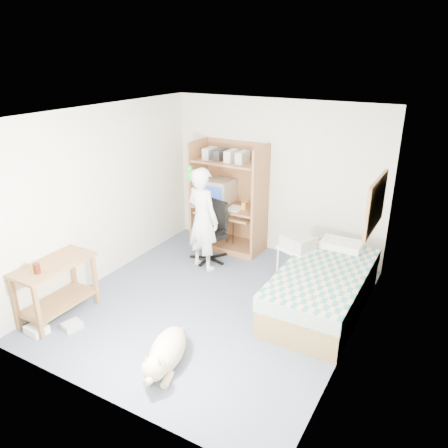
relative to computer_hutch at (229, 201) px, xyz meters
name	(u,v)px	position (x,y,z in m)	size (l,w,h in m)	color
floor	(212,304)	(0.70, -1.74, -0.82)	(4.00, 4.00, 0.00)	#4B5666
wall_back	(276,178)	(0.70, 0.26, 0.43)	(3.60, 0.02, 2.50)	silver
wall_right	(358,247)	(2.50, -1.74, 0.43)	(0.02, 4.00, 2.50)	silver
wall_left	(104,195)	(-1.10, -1.74, 0.43)	(0.02, 4.00, 2.50)	silver
ceiling	(210,114)	(0.70, -1.74, 1.68)	(3.60, 4.00, 0.02)	white
computer_hutch	(229,201)	(0.00, 0.00, 0.00)	(1.20, 0.63, 1.80)	brown
bed	(322,289)	(2.00, -1.12, -0.53)	(1.02, 2.02, 0.66)	brown
side_desk	(56,282)	(-0.85, -2.94, -0.33)	(0.50, 1.00, 0.75)	brown
corkboard	(376,204)	(2.47, -0.84, 0.63)	(0.04, 0.94, 0.66)	olive
office_chair	(211,239)	(-0.01, -0.58, -0.48)	(0.54, 0.55, 0.96)	black
person	(203,219)	(0.03, -0.88, -0.02)	(0.58, 0.38, 1.60)	white
parrot	(191,174)	(-0.17, -0.87, 0.64)	(0.12, 0.21, 0.32)	#15921E
dog	(166,352)	(0.91, -3.05, -0.64)	(0.55, 1.05, 0.41)	#CBB588
printer_cart	(296,260)	(1.47, -0.68, -0.44)	(0.59, 0.53, 0.57)	white
printer	(298,242)	(1.47, -0.68, -0.16)	(0.42, 0.32, 0.18)	#A8A8A3
crt_monitor	(220,191)	(-0.19, 0.01, 0.15)	(0.43, 0.45, 0.40)	beige
keyboard	(223,212)	(-0.04, -0.16, -0.15)	(0.45, 0.16, 0.03)	beige
pencil_cup	(244,206)	(0.31, -0.09, 0.00)	(0.08, 0.08, 0.12)	gold
drink_glass	(37,268)	(-0.80, -3.20, -0.01)	(0.08, 0.08, 0.12)	#41130A
floor_box_a	(37,330)	(-0.80, -3.34, -0.77)	(0.25, 0.20, 0.10)	white
floor_box_b	(72,326)	(-0.50, -3.07, -0.78)	(0.18, 0.22, 0.08)	#AFAEAA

